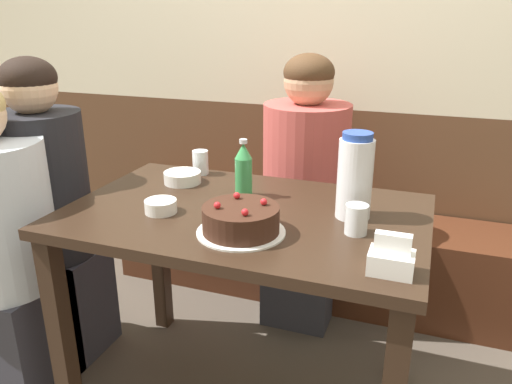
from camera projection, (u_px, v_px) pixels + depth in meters
The scene contains 14 objects.
back_wall at pixel (323, 37), 2.37m from camera, with size 4.80×0.04×2.50m.
bench_seat at pixel (305, 252), 2.53m from camera, with size 1.94×0.38×0.43m.
dining_table at pixel (245, 243), 1.65m from camera, with size 1.15×0.74×0.76m.
birthday_cake at pixel (241, 220), 1.44m from camera, with size 0.26×0.26×0.10m.
water_pitcher at pixel (355, 177), 1.52m from camera, with size 0.11×0.11×0.27m.
soju_bottle at pixel (244, 170), 1.71m from camera, with size 0.06×0.06×0.20m.
napkin_holder at pixel (391, 259), 1.22m from camera, with size 0.11×0.08×0.11m.
bowl_soup_white at pixel (182, 177), 1.87m from camera, with size 0.14×0.14×0.04m.
bowl_rice_small at pixel (161, 206), 1.59m from camera, with size 0.10×0.10×0.04m.
glass_water_tall at pixel (200, 162), 1.96m from camera, with size 0.06×0.06×0.09m.
glass_tumbler_short at pixel (356, 219), 1.43m from camera, with size 0.07×0.07×0.09m.
person_teal_shirt at pixel (50, 221), 1.96m from camera, with size 0.34×0.33×1.22m.
person_pale_blue_shirt at pixel (305, 194), 2.21m from camera, with size 0.37×0.37×1.21m.
person_grey_tee at pixel (0, 250), 1.75m from camera, with size 0.39×0.39×1.16m.
Camera 1 is at (0.55, -1.39, 1.36)m, focal length 35.00 mm.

